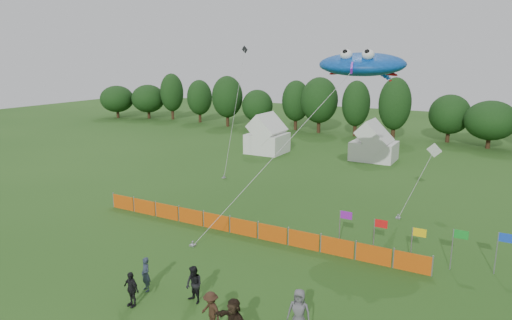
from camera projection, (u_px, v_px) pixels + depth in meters
The scene contains 14 objects.
ground at pixel (192, 296), 20.92m from camera, with size 160.00×160.00×0.00m, color #234C16.
treeline at pixel (417, 109), 57.47m from camera, with size 104.57×8.78×8.36m.
tent_left at pixel (267, 137), 51.40m from camera, with size 4.06×4.06×3.59m.
tent_right at pixel (374, 145), 47.77m from camera, with size 4.55×3.64×3.21m.
barrier_fence at pixel (243, 227), 27.87m from camera, with size 21.90×0.06×1.00m.
flag_row at pixel (416, 236), 24.18m from camera, with size 8.73×0.61×2.23m.
spectator_a at pixel (146, 274), 21.22m from camera, with size 0.60×0.39×1.64m, color #273041.
spectator_b at pixel (194, 285), 20.18m from camera, with size 0.83×0.65×1.71m, color black.
spectator_c at pixel (211, 311), 18.12m from camera, with size 1.08×0.62×1.67m, color #331F14.
spectator_d at pixel (131, 289), 19.93m from camera, with size 0.94×0.39×1.60m, color black.
spectator_e at pixel (299, 312), 17.88m from camera, with size 0.92×0.60×1.89m, color #58575D.
stingray_kite at pixel (364, 65), 28.87m from camera, with size 9.98×16.34×11.21m.
small_kite_white at pixel (424, 170), 31.81m from camera, with size 2.15×3.84×4.79m.
small_kite_dark at pixel (236, 101), 44.48m from camera, with size 3.40×8.91×11.79m.
Camera 1 is at (11.81, -15.17, 10.76)m, focal length 32.00 mm.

